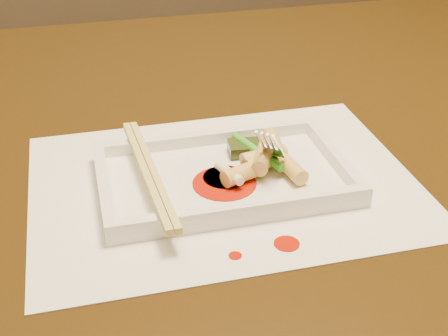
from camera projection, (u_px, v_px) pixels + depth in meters
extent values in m
cube|color=black|center=(166.00, 147.00, 0.77)|extent=(1.40, 0.90, 0.04)
cylinder|color=black|center=(420.00, 182.00, 1.40)|extent=(0.07, 0.07, 0.71)
cube|color=white|center=(224.00, 183.00, 0.66)|extent=(0.40, 0.30, 0.00)
cylinder|color=#B11705|center=(287.00, 244.00, 0.57)|extent=(0.02, 0.02, 0.00)
cylinder|color=#B11705|center=(235.00, 256.00, 0.55)|extent=(0.01, 0.01, 0.00)
cube|color=white|center=(224.00, 179.00, 0.65)|extent=(0.26, 0.16, 0.01)
cube|color=white|center=(208.00, 138.00, 0.71)|extent=(0.26, 0.01, 0.01)
cube|color=white|center=(243.00, 210.00, 0.59)|extent=(0.26, 0.01, 0.01)
cube|color=white|center=(104.00, 186.00, 0.62)|extent=(0.01, 0.14, 0.01)
cube|color=white|center=(335.00, 156.00, 0.68)|extent=(0.01, 0.14, 0.01)
cube|color=black|center=(246.00, 148.00, 0.69)|extent=(0.04, 0.03, 0.01)
cylinder|color=#EAEACC|center=(229.00, 173.00, 0.64)|extent=(0.02, 0.04, 0.01)
cylinder|color=#2D9918|center=(257.00, 151.00, 0.67)|extent=(0.04, 0.08, 0.01)
cube|color=#CFBF67|center=(145.00, 172.00, 0.63)|extent=(0.02, 0.21, 0.01)
cube|color=#CFBF67|center=(153.00, 171.00, 0.63)|extent=(0.02, 0.21, 0.01)
cylinder|color=#B11705|center=(225.00, 177.00, 0.65)|extent=(0.05, 0.05, 0.00)
cylinder|color=#B11705|center=(225.00, 183.00, 0.64)|extent=(0.07, 0.07, 0.00)
cylinder|color=#EBD16D|center=(241.00, 174.00, 0.64)|extent=(0.04, 0.03, 0.02)
cylinder|color=#EBD16D|center=(293.00, 169.00, 0.64)|extent=(0.02, 0.04, 0.02)
cylinder|color=#EBD16D|center=(263.00, 157.00, 0.65)|extent=(0.04, 0.05, 0.02)
cylinder|color=#EBD16D|center=(265.00, 161.00, 0.66)|extent=(0.05, 0.03, 0.02)
cylinder|color=#EBD16D|center=(264.00, 157.00, 0.67)|extent=(0.05, 0.03, 0.02)
cylinder|color=#EBD16D|center=(274.00, 144.00, 0.68)|extent=(0.02, 0.05, 0.02)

